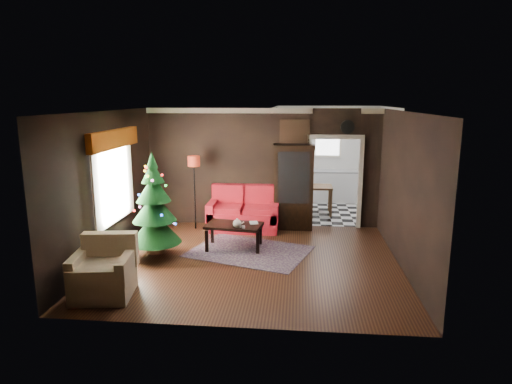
# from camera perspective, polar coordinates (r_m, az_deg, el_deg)

# --- Properties ---
(floor) EXTENTS (5.50, 5.50, 0.00)m
(floor) POSITION_cam_1_polar(r_m,az_deg,el_deg) (8.54, -0.59, -8.83)
(floor) COLOR black
(floor) RESTS_ON ground
(ceiling) EXTENTS (5.50, 5.50, 0.00)m
(ceiling) POSITION_cam_1_polar(r_m,az_deg,el_deg) (7.98, -0.63, 10.30)
(ceiling) COLOR white
(ceiling) RESTS_ON ground
(wall_back) EXTENTS (5.50, 0.00, 5.50)m
(wall_back) POSITION_cam_1_polar(r_m,az_deg,el_deg) (10.60, 0.83, 3.12)
(wall_back) COLOR black
(wall_back) RESTS_ON ground
(wall_front) EXTENTS (5.50, 0.00, 5.50)m
(wall_front) POSITION_cam_1_polar(r_m,az_deg,el_deg) (5.74, -3.28, -4.60)
(wall_front) COLOR black
(wall_front) RESTS_ON ground
(wall_left) EXTENTS (0.00, 5.50, 5.50)m
(wall_left) POSITION_cam_1_polar(r_m,az_deg,el_deg) (8.87, -18.57, 0.73)
(wall_left) COLOR black
(wall_left) RESTS_ON ground
(wall_right) EXTENTS (0.00, 5.50, 5.50)m
(wall_right) POSITION_cam_1_polar(r_m,az_deg,el_deg) (8.32, 18.58, 0.02)
(wall_right) COLOR black
(wall_right) RESTS_ON ground
(doorway) EXTENTS (1.10, 0.10, 2.10)m
(doorway) POSITION_cam_1_polar(r_m,az_deg,el_deg) (10.65, 9.98, 1.07)
(doorway) COLOR silver
(doorway) RESTS_ON ground
(left_window) EXTENTS (0.05, 1.60, 1.40)m
(left_window) POSITION_cam_1_polar(r_m,az_deg,el_deg) (9.02, -17.85, 1.29)
(left_window) COLOR white
(left_window) RESTS_ON wall_left
(valance) EXTENTS (0.12, 2.10, 0.35)m
(valance) POSITION_cam_1_polar(r_m,az_deg,el_deg) (8.88, -17.72, 6.49)
(valance) COLOR #753207
(valance) RESTS_ON wall_left
(kitchen_floor) EXTENTS (3.00, 3.00, 0.00)m
(kitchen_floor) POSITION_cam_1_polar(r_m,az_deg,el_deg) (12.34, 9.29, -2.39)
(kitchen_floor) COLOR silver
(kitchen_floor) RESTS_ON ground
(kitchen_window) EXTENTS (0.70, 0.06, 0.70)m
(kitchen_window) POSITION_cam_1_polar(r_m,az_deg,el_deg) (13.48, 9.14, 6.16)
(kitchen_window) COLOR white
(kitchen_window) RESTS_ON ground
(rug) EXTENTS (2.66, 2.27, 0.01)m
(rug) POSITION_cam_1_polar(r_m,az_deg,el_deg) (9.02, -0.85, -7.63)
(rug) COLOR #462D3C
(rug) RESTS_ON ground
(loveseat) EXTENTS (1.70, 0.90, 1.00)m
(loveseat) POSITION_cam_1_polar(r_m,az_deg,el_deg) (10.38, -1.59, -2.15)
(loveseat) COLOR maroon
(loveseat) RESTS_ON ground
(curio_cabinet) EXTENTS (0.90, 0.45, 1.90)m
(curio_cabinet) POSITION_cam_1_polar(r_m,az_deg,el_deg) (10.42, 4.84, 0.40)
(curio_cabinet) COLOR black
(curio_cabinet) RESTS_ON ground
(floor_lamp) EXTENTS (0.30, 0.30, 1.79)m
(floor_lamp) POSITION_cam_1_polar(r_m,az_deg,el_deg) (10.46, -7.86, -0.29)
(floor_lamp) COLOR black
(floor_lamp) RESTS_ON ground
(christmas_tree) EXTENTS (1.16, 1.16, 1.90)m
(christmas_tree) POSITION_cam_1_polar(r_m,az_deg,el_deg) (8.64, -12.92, -1.60)
(christmas_tree) COLOR black
(christmas_tree) RESTS_ON ground
(armchair) EXTENTS (1.03, 1.03, 0.93)m
(armchair) POSITION_cam_1_polar(r_m,az_deg,el_deg) (7.36, -19.06, -9.17)
(armchair) COLOR tan
(armchair) RESTS_ON ground
(coffee_table) EXTENTS (1.19, 0.82, 0.50)m
(coffee_table) POSITION_cam_1_polar(r_m,az_deg,el_deg) (9.16, -2.81, -5.65)
(coffee_table) COLOR black
(coffee_table) RESTS_ON rug
(teapot) EXTENTS (0.24, 0.24, 0.18)m
(teapot) POSITION_cam_1_polar(r_m,az_deg,el_deg) (8.81, -2.44, -4.03)
(teapot) COLOR silver
(teapot) RESTS_ON coffee_table
(cup_a) EXTENTS (0.08, 0.08, 0.05)m
(cup_a) POSITION_cam_1_polar(r_m,az_deg,el_deg) (8.84, -2.09, -4.42)
(cup_a) COLOR white
(cup_a) RESTS_ON coffee_table
(cup_b) EXTENTS (0.08, 0.08, 0.06)m
(cup_b) POSITION_cam_1_polar(r_m,az_deg,el_deg) (8.80, -1.64, -4.49)
(cup_b) COLOR silver
(cup_b) RESTS_ON coffee_table
(book) EXTENTS (0.17, 0.05, 0.23)m
(book) POSITION_cam_1_polar(r_m,az_deg,el_deg) (9.11, -0.81, -3.35)
(book) COLOR gray
(book) RESTS_ON coffee_table
(wall_clock) EXTENTS (0.32, 0.32, 0.06)m
(wall_clock) POSITION_cam_1_polar(r_m,az_deg,el_deg) (10.46, 11.64, 8.16)
(wall_clock) COLOR silver
(wall_clock) RESTS_ON wall_back
(painting) EXTENTS (0.62, 0.05, 0.52)m
(painting) POSITION_cam_1_polar(r_m,az_deg,el_deg) (10.42, 4.98, 7.63)
(painting) COLOR #A56845
(painting) RESTS_ON wall_back
(kitchen_counter) EXTENTS (1.80, 0.60, 0.90)m
(kitchen_counter) POSITION_cam_1_polar(r_m,az_deg,el_deg) (13.41, 9.03, 0.74)
(kitchen_counter) COLOR white
(kitchen_counter) RESTS_ON ground
(kitchen_table) EXTENTS (0.70, 0.70, 0.75)m
(kitchen_table) POSITION_cam_1_polar(r_m,az_deg,el_deg) (11.95, 8.00, -0.99)
(kitchen_table) COLOR brown
(kitchen_table) RESTS_ON ground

